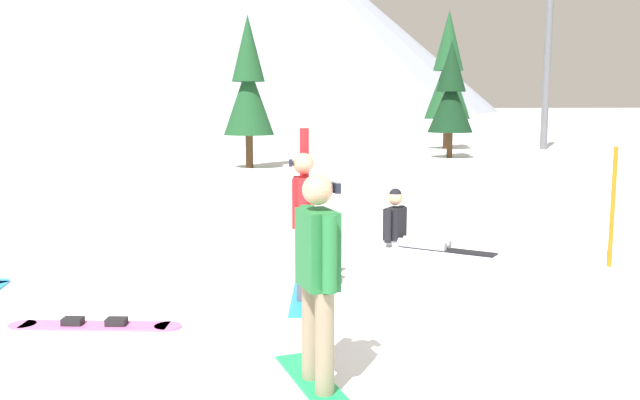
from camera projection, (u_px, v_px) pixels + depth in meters
ground_plane at (541, 339)px, 6.52m from camera, size 800.00×800.00×0.00m
snowboarder_foreground at (318, 277)px, 5.27m from camera, size 0.31×1.45×1.71m
snowboarder_midground at (304, 220)px, 7.78m from camera, size 0.78×1.49×1.96m
snowboarder_background at (405, 227)px, 10.80m from camera, size 1.42×1.58×0.92m
loose_snowboard_far_spare at (95, 325)px, 6.88m from camera, size 1.75×0.90×0.09m
trail_marker_pole at (613, 207)px, 9.34m from camera, size 0.06×0.06×1.67m
pine_tree_short at (451, 94)px, 28.56m from camera, size 1.91×1.91×4.89m
pine_tree_slender at (248, 85)px, 23.83m from camera, size 1.79×1.79×5.34m
pine_tree_tall at (448, 74)px, 34.26m from camera, size 2.32×2.32×6.95m
ski_lift_tower at (549, 24)px, 33.69m from camera, size 3.94×0.36×10.75m
peak_east_ridge at (267, 9)px, 215.11m from camera, size 145.10×145.10×61.95m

